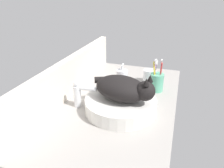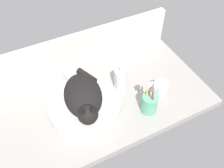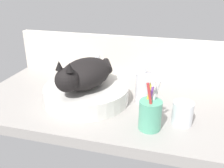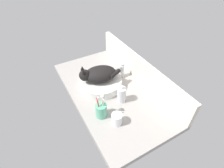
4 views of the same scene
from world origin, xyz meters
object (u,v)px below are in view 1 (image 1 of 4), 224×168
object	(u,v)px
soap_dispenser	(122,80)
water_glass	(149,77)
toothbrush_cup	(157,82)
cat	(124,88)
sink_basin	(121,105)
faucet	(79,93)

from	to	relation	value
soap_dispenser	water_glass	size ratio (longest dim) A/B	1.90
toothbrush_cup	soap_dispenser	bearing A→B (deg)	105.11
cat	water_glass	xyz separation A→B (cm)	(38.07, -6.10, -8.70)
sink_basin	toothbrush_cup	xyz separation A→B (cm)	(27.44, -13.37, 2.31)
cat	soap_dispenser	world-z (taller)	cat
soap_dispenser	water_glass	xyz separation A→B (cm)	(15.57, -13.16, -2.54)
cat	toothbrush_cup	size ratio (longest dim) A/B	1.67
sink_basin	soap_dispenser	world-z (taller)	soap_dispenser
faucet	water_glass	xyz separation A→B (cm)	(40.08, -27.84, -3.69)
faucet	soap_dispenser	distance (cm)	28.61
cat	soap_dispenser	size ratio (longest dim) A/B	2.03
cat	soap_dispenser	distance (cm)	24.37
faucet	soap_dispenser	xyz separation A→B (cm)	(24.52, -14.69, -1.15)
cat	faucet	distance (cm)	22.40
soap_dispenser	toothbrush_cup	xyz separation A→B (cm)	(5.15, -19.07, -0.57)
cat	soap_dispenser	bearing A→B (deg)	17.41
faucet	sink_basin	bearing A→B (deg)	-83.77
sink_basin	toothbrush_cup	size ratio (longest dim) A/B	1.82
sink_basin	cat	world-z (taller)	cat
faucet	toothbrush_cup	distance (cm)	44.97
sink_basin	water_glass	xyz separation A→B (cm)	(37.86, -7.45, 0.34)
soap_dispenser	toothbrush_cup	bearing A→B (deg)	-74.89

